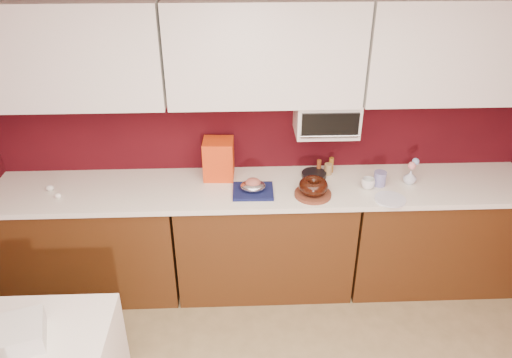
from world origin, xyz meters
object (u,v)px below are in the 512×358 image
object	(u,v)px
bundt_cake	(313,186)
flower_vase	(410,176)
blue_jar	(380,179)
newspaper_stack	(12,336)
pandoro_box	(219,159)
coffee_mug	(368,183)
toaster_oven	(326,117)
foil_ham_nest	(253,186)

from	to	relation	value
bundt_cake	flower_vase	size ratio (longest dim) A/B	1.79
blue_jar	newspaper_stack	xyz separation A→B (m)	(-2.21, -1.28, -0.15)
pandoro_box	flower_vase	distance (m)	1.43
coffee_mug	blue_jar	distance (m)	0.11
blue_jar	newspaper_stack	bearing A→B (deg)	-149.82
toaster_oven	pandoro_box	size ratio (longest dim) A/B	1.49
coffee_mug	blue_jar	bearing A→B (deg)	24.79
newspaper_stack	pandoro_box	bearing A→B (deg)	54.91
toaster_oven	coffee_mug	distance (m)	0.57
coffee_mug	newspaper_stack	distance (m)	2.45
pandoro_box	foil_ham_nest	bearing A→B (deg)	-41.95
bundt_cake	newspaper_stack	bearing A→B (deg)	-145.84
toaster_oven	newspaper_stack	bearing A→B (deg)	-141.13
pandoro_box	blue_jar	bearing A→B (deg)	-5.60
bundt_cake	pandoro_box	xyz separation A→B (m)	(-0.67, 0.31, 0.07)
toaster_oven	newspaper_stack	size ratio (longest dim) A/B	1.44
coffee_mug	flower_vase	size ratio (longest dim) A/B	0.82
newspaper_stack	coffee_mug	bearing A→B (deg)	30.41
toaster_oven	coffee_mug	size ratio (longest dim) A/B	4.73
toaster_oven	foil_ham_nest	size ratio (longest dim) A/B	2.50
toaster_oven	coffee_mug	world-z (taller)	toaster_oven
flower_vase	newspaper_stack	world-z (taller)	flower_vase
blue_jar	newspaper_stack	world-z (taller)	blue_jar
pandoro_box	flower_vase	bearing A→B (deg)	-3.59
newspaper_stack	toaster_oven	bearing A→B (deg)	38.87
pandoro_box	flower_vase	size ratio (longest dim) A/B	2.61
blue_jar	flower_vase	size ratio (longest dim) A/B	0.93
bundt_cake	blue_jar	size ratio (longest dim) A/B	1.93
foil_ham_nest	pandoro_box	distance (m)	0.36
bundt_cake	foil_ham_nest	world-z (taller)	bundt_cake
foil_ham_nest	blue_jar	size ratio (longest dim) A/B	1.67
bundt_cake	foil_ham_nest	distance (m)	0.43
toaster_oven	flower_vase	xyz separation A→B (m)	(0.63, -0.16, -0.42)
blue_jar	newspaper_stack	distance (m)	2.56
foil_ham_nest	newspaper_stack	bearing A→B (deg)	-136.40
foil_ham_nest	blue_jar	distance (m)	0.94
foil_ham_nest	blue_jar	world-z (taller)	blue_jar
toaster_oven	bundt_cake	bearing A→B (deg)	-110.58
foil_ham_nest	blue_jar	bearing A→B (deg)	4.42
coffee_mug	toaster_oven	bearing A→B (deg)	143.42
bundt_cake	coffee_mug	world-z (taller)	bundt_cake
bundt_cake	coffee_mug	size ratio (longest dim) A/B	2.18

